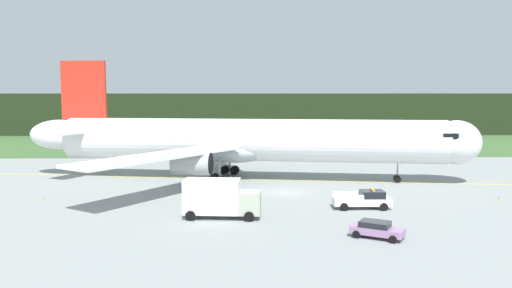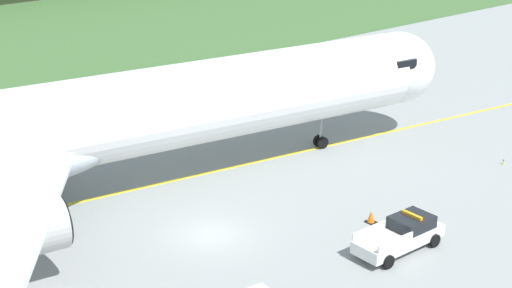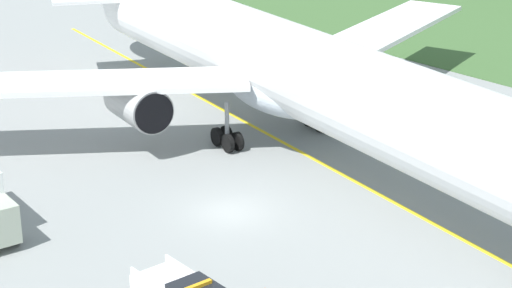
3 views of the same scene
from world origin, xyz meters
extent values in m
plane|color=gray|center=(0.00, 0.00, 0.00)|extent=(320.00, 320.00, 0.00)
cube|color=#3D6031|center=(0.00, 53.69, 0.02)|extent=(320.00, 45.68, 0.04)
cube|color=black|center=(0.00, 79.09, 5.58)|extent=(288.00, 4.47, 11.17)
cube|color=yellow|center=(-3.77, 8.99, 0.00)|extent=(78.11, 11.82, 0.01)
cylinder|color=white|center=(-3.77, 8.99, 5.20)|extent=(49.59, 12.62, 5.48)
ellipsoid|color=white|center=(21.71, 5.23, 5.20)|extent=(6.76, 6.30, 5.48)
ellipsoid|color=white|center=(-29.79, 12.83, 5.61)|extent=(9.27, 5.35, 4.11)
ellipsoid|color=#AEB8C2|center=(-6.21, 9.35, 3.69)|extent=(10.77, 7.16, 3.01)
cube|color=black|center=(20.43, 5.42, 6.16)|extent=(2.54, 5.41, 0.70)
cube|color=white|center=(-9.99, 22.45, 4.52)|extent=(11.39, 22.91, 0.35)
cylinder|color=#AEAEAE|center=(-8.21, 18.32, 3.19)|extent=(4.80, 3.35, 2.73)
cylinder|color=black|center=(-5.96, 17.99, 3.19)|extent=(0.48, 2.50, 2.51)
cube|color=white|center=(-13.61, -2.10, 4.52)|extent=(16.70, 21.15, 0.35)
cylinder|color=#AEAEAE|center=(-10.72, 1.34, 3.19)|extent=(4.80, 3.35, 2.73)
cylinder|color=black|center=(-8.46, 1.01, 3.19)|extent=(0.48, 2.50, 2.51)
cube|color=red|center=(-26.31, 12.32, 10.96)|extent=(6.25, 1.35, 9.32)
cube|color=white|center=(-26.26, 16.09, 6.16)|extent=(3.89, 7.44, 0.28)
cube|color=white|center=(-27.35, 8.69, 6.16)|extent=(5.61, 7.57, 0.28)
cylinder|color=gray|center=(14.77, 6.25, 1.68)|extent=(0.20, 0.20, 2.46)
cylinder|color=black|center=(14.81, 6.51, 0.45)|extent=(0.92, 0.35, 0.90)
cylinder|color=black|center=(14.73, 6.00, 0.45)|extent=(0.92, 0.35, 0.90)
cylinder|color=gray|center=(-6.68, 13.02, 1.83)|extent=(0.28, 0.28, 2.46)
cylinder|color=black|center=(-6.04, 12.57, 0.60)|extent=(1.23, 0.47, 1.20)
cylinder|color=black|center=(-5.93, 13.26, 0.60)|extent=(1.23, 0.47, 1.20)
cylinder|color=black|center=(-7.42, 12.78, 0.60)|extent=(1.23, 0.47, 1.20)
cylinder|color=black|center=(-7.32, 13.47, 0.60)|extent=(1.23, 0.47, 1.20)
cylinder|color=gray|center=(-7.72, 5.97, 1.83)|extent=(0.28, 0.28, 2.46)
cylinder|color=black|center=(-6.97, 6.22, 0.60)|extent=(1.23, 0.47, 1.20)
cylinder|color=black|center=(-7.08, 5.52, 0.60)|extent=(1.23, 0.47, 1.20)
cylinder|color=black|center=(-8.36, 6.42, 0.60)|extent=(1.23, 0.47, 1.20)
cylinder|color=black|center=(-8.46, 5.73, 0.60)|extent=(1.23, 0.47, 1.20)
cube|color=silver|center=(6.93, -8.06, 0.73)|extent=(5.65, 2.01, 0.70)
cube|color=black|center=(7.94, -8.07, 1.43)|extent=(2.27, 1.82, 0.70)
cube|color=silver|center=(5.59, -7.12, 1.31)|extent=(2.70, 0.13, 0.45)
cube|color=silver|center=(5.57, -8.97, 1.31)|extent=(2.70, 0.13, 0.45)
cube|color=orange|center=(7.94, -8.07, 1.86)|extent=(0.21, 1.37, 0.16)
cylinder|color=black|center=(8.85, -7.09, 0.38)|extent=(0.76, 0.25, 0.76)
cylinder|color=black|center=(8.83, -9.08, 0.38)|extent=(0.76, 0.25, 0.76)
cylinder|color=black|center=(5.03, -7.05, 0.38)|extent=(0.76, 0.25, 0.76)
cylinder|color=black|center=(5.01, -9.03, 0.38)|extent=(0.76, 0.25, 0.76)
cube|color=#AAB49F|center=(-4.08, -11.70, 1.45)|extent=(2.09, 2.55, 2.00)
cube|color=white|center=(-7.53, -11.42, 1.99)|extent=(5.20, 2.80, 3.07)
cylinder|color=#99999E|center=(-6.53, -11.50, 0.36)|extent=(0.78, 0.16, 1.04)
cylinder|color=#99999E|center=(-8.53, -11.34, 0.36)|extent=(0.78, 0.16, 1.04)
cylinder|color=black|center=(-3.99, -10.50, 0.45)|extent=(0.92, 0.33, 0.90)
cylinder|color=black|center=(-4.18, -12.90, 0.45)|extent=(0.92, 0.33, 0.90)
cylinder|color=black|center=(-9.18, -10.08, 0.45)|extent=(0.92, 0.33, 0.90)
cylinder|color=black|center=(-9.38, -12.47, 0.45)|extent=(0.92, 0.33, 0.90)
cube|color=#9A74A2|center=(5.84, -18.08, 0.57)|extent=(4.41, 3.57, 0.55)
cube|color=black|center=(5.67, -17.98, 1.08)|extent=(2.75, 2.50, 0.45)
cylinder|color=black|center=(7.53, -17.98, 0.30)|extent=(0.61, 0.45, 0.60)
cylinder|color=black|center=(6.62, -19.58, 0.30)|extent=(0.61, 0.45, 0.60)
cylinder|color=black|center=(5.07, -16.57, 0.30)|extent=(0.61, 0.45, 0.60)
cylinder|color=black|center=(4.15, -18.18, 0.30)|extent=(0.61, 0.45, 0.60)
cube|color=black|center=(8.36, -4.71, 0.01)|extent=(0.60, 0.60, 0.03)
cone|color=orange|center=(8.36, -4.71, 0.39)|extent=(0.46, 0.46, 0.72)
cylinder|color=yellow|center=(22.41, -4.43, 0.13)|extent=(0.10, 0.10, 0.27)
sphere|color=blue|center=(22.41, -4.43, 0.32)|extent=(0.12, 0.12, 0.12)
cylinder|color=yellow|center=(-25.48, -4.43, 0.17)|extent=(0.10, 0.10, 0.35)
sphere|color=blue|center=(-25.48, -4.43, 0.40)|extent=(0.12, 0.12, 0.12)
camera|label=1|loc=(-4.48, -56.30, 11.30)|focal=35.29mm
camera|label=2|loc=(-23.62, -32.67, 20.83)|focal=54.65mm
camera|label=3|loc=(35.24, -27.99, 20.87)|focal=64.50mm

